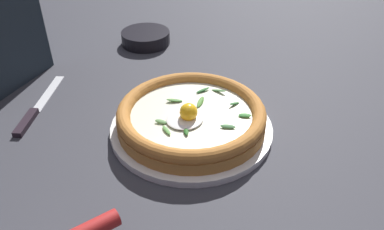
# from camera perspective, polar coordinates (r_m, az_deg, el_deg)

# --- Properties ---
(ground_plane) EXTENTS (2.40, 2.40, 0.03)m
(ground_plane) POSITION_cam_1_polar(r_m,az_deg,el_deg) (0.69, -1.28, -2.65)
(ground_plane) COLOR #35363D
(ground_plane) RESTS_ON ground
(pizza_plate) EXTENTS (0.28, 0.28, 0.01)m
(pizza_plate) POSITION_cam_1_polar(r_m,az_deg,el_deg) (0.67, 0.00, -1.82)
(pizza_plate) COLOR white
(pizza_plate) RESTS_ON ground
(pizza) EXTENTS (0.25, 0.25, 0.05)m
(pizza) POSITION_cam_1_polar(r_m,az_deg,el_deg) (0.66, -0.01, -0.05)
(pizza) COLOR #B77935
(pizza) RESTS_ON pizza_plate
(side_bowl) EXTENTS (0.12, 0.12, 0.03)m
(side_bowl) POSITION_cam_1_polar(r_m,az_deg,el_deg) (0.99, -6.89, 11.35)
(side_bowl) COLOR black
(side_bowl) RESTS_ON ground
(table_knife) EXTENTS (0.18, 0.14, 0.01)m
(table_knife) POSITION_cam_1_polar(r_m,az_deg,el_deg) (0.77, -22.40, 0.45)
(table_knife) COLOR silver
(table_knife) RESTS_ON ground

